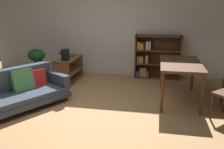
# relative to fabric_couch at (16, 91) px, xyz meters

# --- Properties ---
(ground_plane) EXTENTS (8.16, 8.16, 0.00)m
(ground_plane) POSITION_rel_fabric_couch_xyz_m (1.24, -0.01, -0.33)
(ground_plane) COLOR tan
(back_wall_panel) EXTENTS (6.80, 0.10, 2.70)m
(back_wall_panel) POSITION_rel_fabric_couch_xyz_m (1.24, 2.69, 1.02)
(back_wall_panel) COLOR silver
(back_wall_panel) RESTS_ON ground_plane
(fabric_couch) EXTENTS (1.65, 1.98, 0.72)m
(fabric_couch) POSITION_rel_fabric_couch_xyz_m (0.00, 0.00, 0.00)
(fabric_couch) COLOR #56351E
(fabric_couch) RESTS_ON ground_plane
(media_console) EXTENTS (0.42, 1.06, 0.62)m
(media_console) POSITION_rel_fabric_couch_xyz_m (0.39, 1.75, -0.03)
(media_console) COLOR brown
(media_console) RESTS_ON ground_plane
(open_laptop) EXTENTS (0.43, 0.38, 0.10)m
(open_laptop) POSITION_rel_fabric_couch_xyz_m (0.30, 1.95, 0.32)
(open_laptop) COLOR #333338
(open_laptop) RESTS_ON media_console
(desk_speaker) EXTENTS (0.19, 0.19, 0.27)m
(desk_speaker) POSITION_rel_fabric_couch_xyz_m (0.44, 1.44, 0.42)
(desk_speaker) COLOR black
(desk_speaker) RESTS_ON media_console
(potted_floor_plant) EXTENTS (0.54, 0.43, 0.82)m
(potted_floor_plant) POSITION_rel_fabric_couch_xyz_m (-0.41, 1.65, 0.24)
(potted_floor_plant) COLOR #333338
(potted_floor_plant) RESTS_ON ground_plane
(dining_table) EXTENTS (0.79, 1.43, 0.79)m
(dining_table) POSITION_rel_fabric_couch_xyz_m (3.04, 0.95, 0.39)
(dining_table) COLOR #56351E
(dining_table) RESTS_ON ground_plane
(bookshelf) EXTENTS (1.18, 0.30, 1.14)m
(bookshelf) POSITION_rel_fabric_couch_xyz_m (2.51, 2.51, 0.23)
(bookshelf) COLOR #56351E
(bookshelf) RESTS_ON ground_plane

